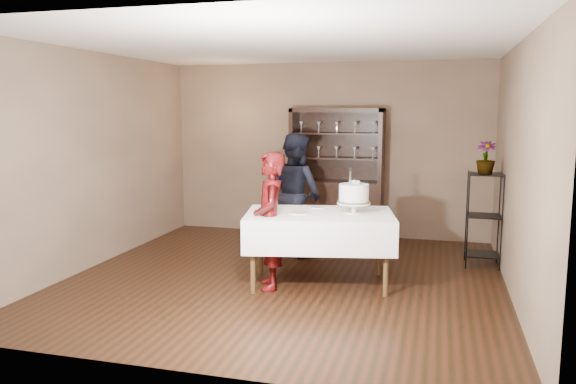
# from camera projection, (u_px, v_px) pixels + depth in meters

# --- Properties ---
(floor) EXTENTS (5.00, 5.00, 0.00)m
(floor) POSITION_uv_depth(u_px,v_px,m) (285.00, 278.00, 6.63)
(floor) COLOR black
(floor) RESTS_ON ground
(ceiling) EXTENTS (5.00, 5.00, 0.00)m
(ceiling) POSITION_uv_depth(u_px,v_px,m) (285.00, 44.00, 6.24)
(ceiling) COLOR white
(ceiling) RESTS_ON back_wall
(back_wall) EXTENTS (5.00, 0.02, 2.70)m
(back_wall) POSITION_uv_depth(u_px,v_px,m) (327.00, 150.00, 8.82)
(back_wall) COLOR brown
(back_wall) RESTS_ON floor
(wall_left) EXTENTS (0.02, 5.00, 2.70)m
(wall_left) POSITION_uv_depth(u_px,v_px,m) (95.00, 160.00, 7.09)
(wall_left) COLOR brown
(wall_left) RESTS_ON floor
(wall_right) EXTENTS (0.02, 5.00, 2.70)m
(wall_right) POSITION_uv_depth(u_px,v_px,m) (518.00, 171.00, 5.79)
(wall_right) COLOR brown
(wall_right) RESTS_ON floor
(china_hutch) EXTENTS (1.40, 0.48, 2.00)m
(china_hutch) POSITION_uv_depth(u_px,v_px,m) (337.00, 196.00, 8.63)
(china_hutch) COLOR black
(china_hutch) RESTS_ON floor
(plant_etagere) EXTENTS (0.42, 0.42, 1.20)m
(plant_etagere) POSITION_uv_depth(u_px,v_px,m) (484.00, 216.00, 7.09)
(plant_etagere) COLOR black
(plant_etagere) RESTS_ON floor
(cake_table) EXTENTS (1.82, 1.32, 0.83)m
(cake_table) POSITION_uv_depth(u_px,v_px,m) (319.00, 230.00, 6.36)
(cake_table) COLOR white
(cake_table) RESTS_ON floor
(woman) EXTENTS (0.53, 0.65, 1.53)m
(woman) POSITION_uv_depth(u_px,v_px,m) (270.00, 221.00, 6.19)
(woman) COLOR #36040B
(woman) RESTS_ON floor
(man) EXTENTS (1.02, 0.97, 1.67)m
(man) POSITION_uv_depth(u_px,v_px,m) (295.00, 194.00, 7.68)
(man) COLOR black
(man) RESTS_ON floor
(cake) EXTENTS (0.39, 0.39, 0.51)m
(cake) POSITION_uv_depth(u_px,v_px,m) (354.00, 195.00, 6.29)
(cake) COLOR white
(cake) RESTS_ON cake_table
(plate_near) EXTENTS (0.23, 0.23, 0.01)m
(plate_near) POSITION_uv_depth(u_px,v_px,m) (299.00, 213.00, 6.28)
(plate_near) COLOR white
(plate_near) RESTS_ON cake_table
(plate_far) EXTENTS (0.22, 0.22, 0.01)m
(plate_far) POSITION_uv_depth(u_px,v_px,m) (317.00, 207.00, 6.63)
(plate_far) COLOR white
(plate_far) RESTS_ON cake_table
(potted_plant) EXTENTS (0.24, 0.24, 0.41)m
(potted_plant) POSITION_uv_depth(u_px,v_px,m) (486.00, 158.00, 6.95)
(potted_plant) COLOR #3F632F
(potted_plant) RESTS_ON plant_etagere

